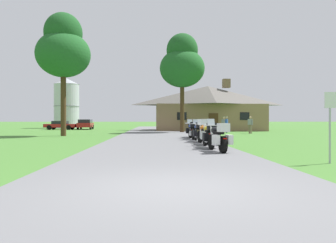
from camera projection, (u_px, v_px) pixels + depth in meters
name	position (u px, v px, depth m)	size (l,w,h in m)	color
ground_plane	(158.00, 136.00, 25.87)	(500.00, 500.00, 0.00)	#42752D
asphalt_driveway	(158.00, 137.00, 23.87)	(6.40, 80.00, 0.06)	slate
motorcycle_black_nearest_to_camera	(219.00, 138.00, 12.59)	(0.88, 2.08, 1.30)	black
motorcycle_yellow_second_in_row	(209.00, 135.00, 14.52)	(0.76, 2.08, 1.30)	black
motorcycle_orange_third_in_row	(205.00, 133.00, 16.66)	(0.88, 2.08, 1.30)	black
motorcycle_blue_fourth_in_row	(198.00, 132.00, 18.70)	(0.73, 2.08, 1.30)	black
motorcycle_blue_fifth_in_row	(192.00, 131.00, 21.01)	(0.66, 2.08, 1.30)	black
motorcycle_blue_farthest_in_row	(191.00, 130.00, 22.99)	(0.73, 2.08, 1.30)	black
stone_lodge	(208.00, 108.00, 40.84)	(13.85, 7.76, 6.53)	#896B4C
bystander_gray_shirt_near_lodge	(224.00, 123.00, 35.00)	(0.41, 0.42, 1.69)	#75664C
bystander_blue_shirt_beside_signpost	(227.00, 124.00, 33.36)	(0.35, 0.51, 1.69)	navy
bystander_gray_shirt_by_tree	(250.00, 124.00, 31.18)	(0.41, 0.43, 1.67)	#75664C
metal_signpost_roadside	(330.00, 118.00, 9.63)	(0.36, 0.06, 2.14)	#9EA0A5
tree_left_near	(63.00, 49.00, 26.48)	(4.42, 4.42, 10.13)	#422D19
tree_by_lodge_front	(182.00, 63.00, 33.63)	(4.69, 4.69, 10.36)	#422D19
metal_silo_distant	(67.00, 103.00, 53.40)	(4.14, 4.14, 8.24)	#B2B7BC
parked_red_suv_far_left	(86.00, 124.00, 45.52)	(2.18, 4.73, 1.40)	maroon
parked_red_sedan_far_left	(61.00, 125.00, 44.14)	(4.27, 2.04, 1.20)	maroon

